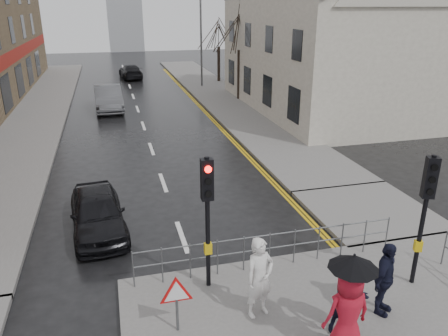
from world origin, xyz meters
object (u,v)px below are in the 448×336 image
pedestrian_with_umbrella (349,304)px  pedestrian_a (260,278)px  car_parked (97,212)px  car_mid (108,98)px  pedestrian_d (385,279)px  pedestrian_b (350,300)px

pedestrian_with_umbrella → pedestrian_a: bearing=128.9°
car_parked → car_mid: car_mid is taller
pedestrian_a → pedestrian_d: pedestrian_a is taller
pedestrian_a → pedestrian_b: bearing=-48.6°
pedestrian_d → car_parked: bearing=99.2°
pedestrian_b → car_mid: 23.76m
pedestrian_b → pedestrian_with_umbrella: pedestrian_with_umbrella is taller
pedestrian_with_umbrella → car_parked: (-4.78, 6.70, -0.65)m
car_mid → pedestrian_a: bearing=-84.8°
pedestrian_a → pedestrian_with_umbrella: bearing=-67.5°
pedestrian_a → pedestrian_b: (1.63, -1.03, -0.14)m
pedestrian_with_umbrella → pedestrian_d: pedestrian_with_umbrella is taller
pedestrian_b → car_parked: bearing=140.1°
pedestrian_with_umbrella → pedestrian_d: size_ratio=1.29×
pedestrian_a → pedestrian_with_umbrella: pedestrian_with_umbrella is taller
car_mid → car_parked: bearing=-94.2°
pedestrian_a → car_parked: 6.24m
pedestrian_b → car_mid: bearing=111.2°
pedestrian_d → car_mid: (-5.62, 22.95, -0.21)m
pedestrian_b → pedestrian_d: size_ratio=0.92×
pedestrian_with_umbrella → car_parked: 8.26m
pedestrian_with_umbrella → pedestrian_b: bearing=55.2°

